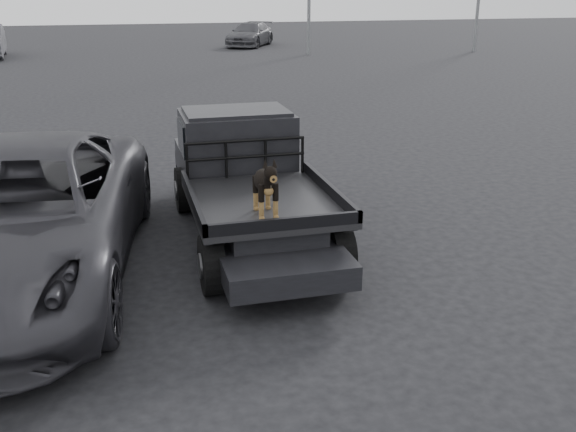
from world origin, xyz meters
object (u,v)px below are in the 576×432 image
object	(u,v)px
flatbed_ute	(250,209)
parked_suv	(15,216)
dog	(265,186)
distant_car_b	(250,34)

from	to	relation	value
flatbed_ute	parked_suv	bearing A→B (deg)	-167.85
dog	distant_car_b	world-z (taller)	dog
flatbed_ute	distant_car_b	distance (m)	32.22
flatbed_ute	dog	xyz separation A→B (m)	(-0.10, -1.52, 0.83)
parked_suv	distant_car_b	xyz separation A→B (m)	(9.65, 32.25, -0.17)
flatbed_ute	dog	distance (m)	1.73
flatbed_ute	dog	bearing A→B (deg)	-93.67
flatbed_ute	dog	size ratio (longest dim) A/B	7.30
parked_suv	distant_car_b	world-z (taller)	parked_suv
flatbed_ute	distant_car_b	xyz separation A→B (m)	(6.48, 31.57, 0.25)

